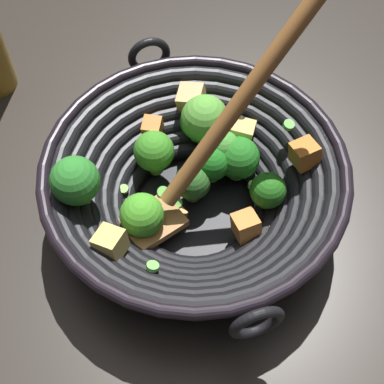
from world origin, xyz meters
The scene contains 2 objects.
ground_plane centered at (0.00, 0.00, 0.00)m, with size 4.00×4.00×0.00m, color #28231E.
wok centered at (0.00, 0.00, 0.06)m, with size 0.37×0.34×0.28m.
Camera 1 is at (0.34, -0.07, 0.59)m, focal length 53.19 mm.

